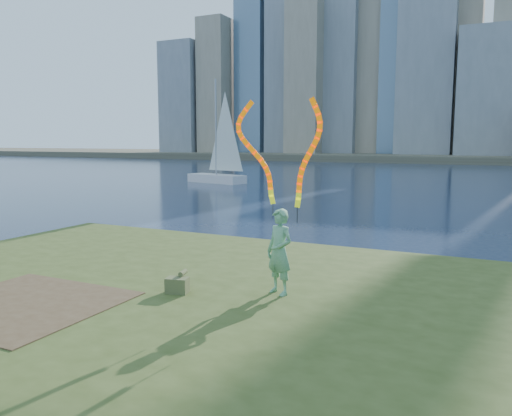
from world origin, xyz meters
The scene contains 7 objects.
ground centered at (0.00, 0.00, 0.00)m, with size 320.00×320.00×0.00m, color #1A2843.
grassy_knoll centered at (0.00, -2.30, 0.34)m, with size 20.00×18.00×0.80m.
dirt_patch centered at (-2.20, -3.20, 0.81)m, with size 3.20×3.00×0.02m, color #47331E.
far_shore centered at (0.00, 95.00, 0.60)m, with size 320.00×40.00×1.20m, color #4B4637.
woman_with_ribbons centered at (1.78, -0.57, 2.20)m, with size 1.90×0.84×4.04m.
canvas_bag centered at (-0.06, -1.39, 0.97)m, with size 0.48×0.54×0.40m.
sailboat centered at (-16.74, 29.40, 1.57)m, with size 6.08×3.21×9.16m.
Camera 1 is at (5.40, -9.26, 3.76)m, focal length 35.00 mm.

